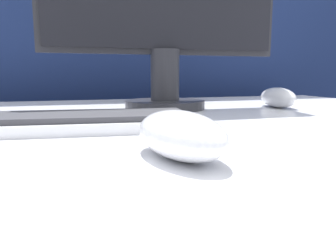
% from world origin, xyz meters
% --- Properties ---
extents(partition_panel, '(5.00, 0.03, 1.44)m').
position_xyz_m(partition_panel, '(0.00, 0.69, 0.72)').
color(partition_panel, navy).
rests_on(partition_panel, ground_plane).
extents(computer_mouse_near, '(0.09, 0.14, 0.05)m').
position_xyz_m(computer_mouse_near, '(-0.03, -0.20, 0.72)').
color(computer_mouse_near, white).
rests_on(computer_mouse_near, desk).
extents(keyboard, '(0.38, 0.16, 0.02)m').
position_xyz_m(keyboard, '(-0.13, -0.00, 0.71)').
color(keyboard, silver).
rests_on(keyboard, desk).
extents(computer_mouse_far, '(0.08, 0.14, 0.05)m').
position_xyz_m(computer_mouse_far, '(0.35, 0.19, 0.72)').
color(computer_mouse_far, silver).
rests_on(computer_mouse_far, desk).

